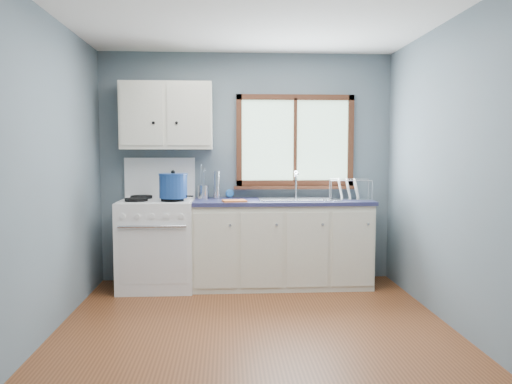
{
  "coord_description": "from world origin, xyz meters",
  "views": [
    {
      "loc": [
        -0.22,
        -3.72,
        1.42
      ],
      "look_at": [
        0.05,
        0.9,
        1.05
      ],
      "focal_mm": 35.0,
      "sensor_mm": 36.0,
      "label": 1
    }
  ],
  "objects": [
    {
      "name": "wall_back",
      "position": [
        0.0,
        1.81,
        1.25
      ],
      "size": [
        3.2,
        0.02,
        2.5
      ],
      "primitive_type": "cube",
      "color": "slate",
      "rests_on": "ground"
    },
    {
      "name": "utensil_crock",
      "position": [
        -0.47,
        1.64,
        1.0
      ],
      "size": [
        0.14,
        0.14,
        0.37
      ],
      "rotation": [
        0.0,
        0.0,
        0.28
      ],
      "color": "silver",
      "rests_on": "countertop"
    },
    {
      "name": "gas_range",
      "position": [
        -0.95,
        1.47,
        0.49
      ],
      "size": [
        0.76,
        0.69,
        1.36
      ],
      "color": "white",
      "rests_on": "floor"
    },
    {
      "name": "wall_left",
      "position": [
        -1.61,
        0.0,
        1.25
      ],
      "size": [
        0.02,
        3.6,
        2.5
      ],
      "primitive_type": "cube",
      "color": "slate",
      "rests_on": "ground"
    },
    {
      "name": "dish_towel",
      "position": [
        -0.15,
        1.3,
        0.93
      ],
      "size": [
        0.26,
        0.21,
        0.02
      ],
      "primitive_type": "cube",
      "rotation": [
        0.0,
        0.0,
        0.18
      ],
      "color": "orange",
      "rests_on": "countertop"
    },
    {
      "name": "upper_cabinets",
      "position": [
        -0.85,
        1.63,
        1.8
      ],
      "size": [
        0.95,
        0.35,
        0.7
      ],
      "color": "beige",
      "rests_on": "wall_back"
    },
    {
      "name": "ceiling",
      "position": [
        0.0,
        0.0,
        2.51
      ],
      "size": [
        3.2,
        3.6,
        0.02
      ],
      "primitive_type": "cube",
      "color": "white",
      "rests_on": "wall_back"
    },
    {
      "name": "wall_front",
      "position": [
        0.0,
        -1.81,
        1.25
      ],
      "size": [
        3.2,
        0.02,
        2.5
      ],
      "primitive_type": "cube",
      "color": "slate",
      "rests_on": "ground"
    },
    {
      "name": "countertop",
      "position": [
        0.36,
        1.49,
        0.9
      ],
      "size": [
        1.89,
        0.64,
        0.04
      ],
      "primitive_type": "cube",
      "color": "#212347",
      "rests_on": "base_cabinets"
    },
    {
      "name": "dish_rack",
      "position": [
        1.07,
        1.46,
        0.98
      ],
      "size": [
        0.48,
        0.4,
        0.23
      ],
      "rotation": [
        0.0,
        0.0,
        -0.16
      ],
      "color": "silver",
      "rests_on": "countertop"
    },
    {
      "name": "floor",
      "position": [
        0.0,
        0.0,
        -0.01
      ],
      "size": [
        3.2,
        3.6,
        0.02
      ],
      "primitive_type": "cube",
      "color": "brown",
      "rests_on": "ground"
    },
    {
      "name": "stockpot",
      "position": [
        -0.76,
        1.3,
        1.09
      ],
      "size": [
        0.33,
        0.33,
        0.28
      ],
      "rotation": [
        0.0,
        0.0,
        -0.14
      ],
      "color": "navy",
      "rests_on": "gas_range"
    },
    {
      "name": "window",
      "position": [
        0.54,
        1.77,
        1.48
      ],
      "size": [
        1.36,
        0.1,
        1.03
      ],
      "color": "#9EC6A8",
      "rests_on": "wall_back"
    },
    {
      "name": "thermos",
      "position": [
        -0.33,
        1.65,
        1.07
      ],
      "size": [
        0.09,
        0.09,
        0.3
      ],
      "primitive_type": "cylinder",
      "rotation": [
        0.0,
        0.0,
        -0.4
      ],
      "color": "silver",
      "rests_on": "countertop"
    },
    {
      "name": "wall_right",
      "position": [
        1.61,
        0.0,
        1.25
      ],
      "size": [
        0.02,
        3.6,
        2.5
      ],
      "primitive_type": "cube",
      "color": "slate",
      "rests_on": "ground"
    },
    {
      "name": "skillet",
      "position": [
        -0.77,
        1.33,
        0.98
      ],
      "size": [
        0.37,
        0.3,
        0.05
      ],
      "rotation": [
        0.0,
        0.0,
        -0.43
      ],
      "color": "black",
      "rests_on": "gas_range"
    },
    {
      "name": "soap_bottle",
      "position": [
        -0.18,
        1.75,
        1.04
      ],
      "size": [
        0.1,
        0.1,
        0.24
      ],
      "primitive_type": "imported",
      "rotation": [
        0.0,
        0.0,
        0.15
      ],
      "color": "#2D77C8",
      "rests_on": "countertop"
    },
    {
      "name": "base_cabinets",
      "position": [
        0.36,
        1.49,
        0.41
      ],
      "size": [
        1.85,
        0.6,
        0.88
      ],
      "color": "beige",
      "rests_on": "floor"
    },
    {
      "name": "sink",
      "position": [
        0.54,
        1.49,
        0.86
      ],
      "size": [
        0.84,
        0.46,
        0.44
      ],
      "color": "silver",
      "rests_on": "countertop"
    }
  ]
}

